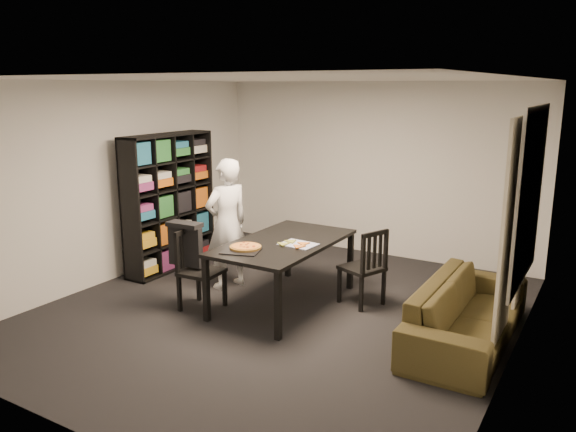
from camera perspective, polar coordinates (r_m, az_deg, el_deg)
The scene contains 16 objects.
room at distance 6.17m, azimuth -1.04°, elevation 1.57°, with size 5.01×5.51×2.61m.
window_pane at distance 5.87m, azimuth 23.39°, elevation 1.88°, with size 0.02×1.40×1.60m, color black.
window_frame at distance 5.87m, azimuth 23.34°, elevation 1.89°, with size 0.03×1.52×1.72m, color white.
curtain_left at distance 5.46m, azimuth 21.43°, elevation -2.51°, with size 0.03×0.70×2.25m, color beige.
curtain_right at distance 6.46m, azimuth 23.00°, elevation -0.33°, with size 0.03×0.70×2.25m, color beige.
bookshelf at distance 8.00m, azimuth -11.96°, elevation 1.38°, with size 0.35×1.50×1.90m, color black.
dining_table at distance 6.55m, azimuth -0.45°, elevation -3.14°, with size 1.03×1.85×0.77m.
chair_left at distance 6.58m, azimuth -9.43°, elevation -4.78°, with size 0.46×0.46×0.94m.
chair_right at distance 6.60m, azimuth 8.09°, elevation -4.73°, with size 0.56×0.56×0.93m.
draped_jacket at distance 6.59m, azimuth -10.40°, elevation -2.63°, with size 0.44×0.21×0.52m.
person at distance 7.13m, azimuth -6.21°, elevation -0.80°, with size 0.61×0.40×1.66m, color white.
baking_tray at distance 6.15m, azimuth -4.79°, elevation -3.56°, with size 0.40×0.32×0.01m, color black.
pepperoni_pizza at distance 6.22m, azimuth -4.34°, elevation -3.15°, with size 0.35×0.35×0.03m.
kitchen_towel at distance 6.39m, azimuth 1.06°, elevation -2.89°, with size 0.40×0.30×0.01m, color silver.
pizza_slices at distance 6.37m, azimuth 0.60°, elevation -2.84°, with size 0.37×0.31×0.01m, color gold, non-canonical shape.
sofa at distance 6.00m, azimuth 17.77°, elevation -9.32°, with size 2.11×0.82×0.62m, color #393516.
Camera 1 is at (3.19, -5.14, 2.53)m, focal length 35.00 mm.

